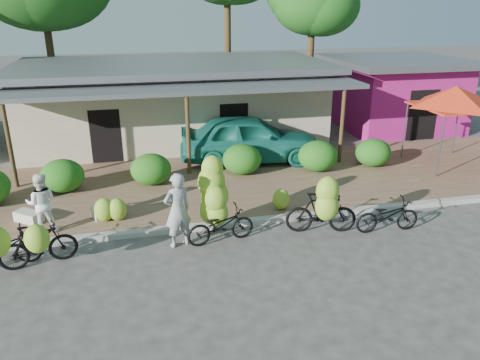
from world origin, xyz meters
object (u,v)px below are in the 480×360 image
object	(u,v)px
bike_far_left	(0,248)
teal_van	(249,138)
tree_near_right	(309,0)
sack_near	(108,210)
bike_far_right	(387,216)
vendor	(178,210)
bike_center	(216,206)
sack_far	(29,217)
bike_right	(323,209)
bike_left	(38,244)
bystander	(41,203)
red_canopy	(455,97)

from	to	relation	value
bike_far_left	teal_van	bearing A→B (deg)	-62.78
tree_near_right	sack_near	size ratio (longest dim) A/B	8.75
bike_far_right	vendor	size ratio (longest dim) A/B	0.91
tree_near_right	sack_near	world-z (taller)	tree_near_right
bike_center	sack_far	xyz separation A→B (m)	(-4.86, 1.81, -0.61)
bike_far_left	bike_far_right	xyz separation A→B (m)	(9.46, -0.19, -0.10)
bike_right	bike_far_right	bearing A→B (deg)	-83.52
sack_far	bike_left	bearing A→B (deg)	-74.33
bike_right	bystander	bearing A→B (deg)	89.28
bystander	teal_van	size ratio (longest dim) A/B	0.31
bike_far_right	bike_center	bearing A→B (deg)	83.94
tree_near_right	sack_near	distance (m)	16.14
tree_near_right	bike_far_right	world-z (taller)	tree_near_right
bike_right	bystander	xyz separation A→B (m)	(-7.01, 1.62, 0.16)
bike_far_right	bike_far_left	bearing A→B (deg)	91.51
tree_near_right	vendor	bearing A→B (deg)	-121.49
bike_left	bike_right	size ratio (longest dim) A/B	0.93
teal_van	sack_near	bearing A→B (deg)	134.11
tree_near_right	bystander	distance (m)	17.36
sack_near	sack_far	distance (m)	2.09
tree_near_right	sack_far	bearing A→B (deg)	-136.76
vendor	bystander	distance (m)	3.60
bike_left	sack_near	bearing A→B (deg)	-45.53
sack_far	teal_van	world-z (taller)	teal_van
vendor	bystander	size ratio (longest dim) A/B	1.22
bike_center	teal_van	xyz separation A→B (m)	(2.24, 5.52, 0.12)
sack_near	vendor	bearing A→B (deg)	-47.53
bike_right	sack_near	world-z (taller)	bike_right
bike_far_left	bike_right	size ratio (longest dim) A/B	0.96
bike_far_right	bystander	bearing A→B (deg)	81.07
bystander	bike_right	bearing A→B (deg)	167.68
tree_near_right	vendor	size ratio (longest dim) A/B	3.87
bike_center	bike_right	world-z (taller)	bike_center
red_canopy	bike_far_left	distance (m)	14.89
bike_far_left	vendor	distance (m)	4.05
tree_near_right	red_canopy	distance (m)	10.30
bike_center	bike_far_right	bearing A→B (deg)	-108.27
bike_left	bike_center	xyz separation A→B (m)	(4.20, 0.54, 0.28)
tree_near_right	sack_far	xyz separation A→B (m)	(-12.05, -11.33, -5.56)
red_canopy	bike_center	distance (m)	9.98
bike_left	bike_right	xyz separation A→B (m)	(6.88, 0.04, 0.15)
tree_near_right	bike_left	world-z (taller)	tree_near_right
red_canopy	bystander	world-z (taller)	red_canopy
sack_near	bike_far_right	bearing A→B (deg)	-18.37
tree_near_right	bike_left	size ratio (longest dim) A/B	4.14
red_canopy	sack_far	size ratio (longest dim) A/B	4.67
bystander	bike_far_right	bearing A→B (deg)	169.10
red_canopy	bike_left	xyz separation A→B (m)	(-13.36, -4.09, -2.02)
bike_left	vendor	world-z (taller)	vendor
bike_far_left	sack_far	bearing A→B (deg)	-16.36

